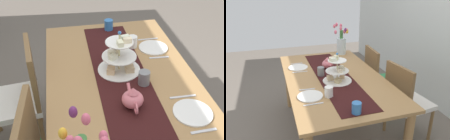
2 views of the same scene
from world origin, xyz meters
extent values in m
plane|color=#6B6056|center=(0.00, 0.00, 0.00)|extent=(8.00, 8.00, 0.00)
cube|color=#A37747|center=(0.00, 0.00, 0.74)|extent=(1.76, 1.01, 0.03)
cylinder|color=#A37747|center=(-0.81, -0.44, 0.36)|extent=(0.07, 0.07, 0.72)
cylinder|color=#A37747|center=(-0.81, 0.44, 0.36)|extent=(0.07, 0.07, 0.72)
cylinder|color=brown|center=(-0.13, 0.97, 0.21)|extent=(0.04, 0.04, 0.41)
cylinder|color=brown|center=(-0.49, 1.00, 0.21)|extent=(0.04, 0.04, 0.41)
cylinder|color=brown|center=(-0.16, 0.61, 0.21)|extent=(0.04, 0.04, 0.41)
cylinder|color=brown|center=(-0.52, 0.64, 0.21)|extent=(0.04, 0.04, 0.41)
cube|color=#389356|center=(-0.33, 0.81, 0.43)|extent=(0.45, 0.45, 0.05)
cube|color=brown|center=(-0.34, 0.62, 0.69)|extent=(0.42, 0.07, 0.45)
cylinder|color=brown|center=(0.44, 1.01, 0.21)|extent=(0.04, 0.04, 0.41)
cylinder|color=brown|center=(0.09, 0.96, 0.21)|extent=(0.04, 0.04, 0.41)
cylinder|color=brown|center=(0.49, 0.65, 0.21)|extent=(0.04, 0.04, 0.41)
cylinder|color=brown|center=(0.13, 0.61, 0.21)|extent=(0.04, 0.04, 0.41)
cube|color=silver|center=(0.29, 0.81, 0.43)|extent=(0.47, 0.47, 0.05)
cube|color=brown|center=(0.31, 0.62, 0.69)|extent=(0.42, 0.09, 0.45)
cube|color=black|center=(0.00, 0.00, 0.75)|extent=(1.58, 0.35, 0.00)
cylinder|color=beige|center=(0.12, 0.00, 0.90)|extent=(0.01, 0.01, 0.28)
cylinder|color=white|center=(0.12, 0.00, 0.76)|extent=(0.30, 0.30, 0.01)
cylinder|color=white|center=(0.12, 0.00, 0.87)|extent=(0.24, 0.24, 0.01)
cylinder|color=white|center=(0.12, 0.00, 0.98)|extent=(0.19, 0.19, 0.01)
cube|color=#D4BD85|center=(0.18, -0.01, 0.78)|extent=(0.07, 0.08, 0.05)
cube|color=#E5BE8C|center=(0.09, 0.06, 0.78)|extent=(0.07, 0.07, 0.04)
cube|color=#D7BA8D|center=(0.09, -0.07, 0.78)|extent=(0.07, 0.06, 0.04)
cube|color=beige|center=(0.18, 0.01, 0.89)|extent=(0.06, 0.04, 0.03)
cube|color=beige|center=(0.15, 0.05, 0.89)|extent=(0.05, 0.06, 0.03)
cube|color=beige|center=(0.09, 0.05, 0.89)|extent=(0.06, 0.07, 0.03)
cube|color=beige|center=(0.08, 0.01, 1.00)|extent=(0.06, 0.04, 0.03)
cube|color=beige|center=(0.11, -0.05, 1.00)|extent=(0.04, 0.06, 0.03)
cube|color=silver|center=(0.14, -0.04, 1.00)|extent=(0.05, 0.06, 0.03)
sphere|color=#3370B7|center=(0.12, 0.00, 1.05)|extent=(0.02, 0.02, 0.02)
ellipsoid|color=#D66B75|center=(-0.26, 0.00, 0.81)|extent=(0.13, 0.13, 0.10)
cone|color=#D66B75|center=(-0.26, 0.00, 0.87)|extent=(0.06, 0.06, 0.04)
cylinder|color=#D66B75|center=(-0.17, 0.00, 0.82)|extent=(0.07, 0.02, 0.06)
torus|color=#D66B75|center=(-0.34, 0.00, 0.81)|extent=(0.07, 0.01, 0.07)
cylinder|color=silver|center=(-0.75, 0.34, 0.86)|extent=(0.13, 0.13, 0.23)
cylinder|color=#3D7538|center=(-0.75, 0.34, 1.03)|extent=(0.04, 0.04, 0.12)
ellipsoid|color=#6B2860|center=(-0.63, 0.35, 1.12)|extent=(0.04, 0.04, 0.06)
ellipsoid|color=yellow|center=(-0.70, 0.40, 1.08)|extent=(0.04, 0.04, 0.06)
ellipsoid|color=#E5607A|center=(-0.74, 0.38, 1.07)|extent=(0.04, 0.04, 0.06)
ellipsoid|color=#E5607A|center=(-0.78, 0.43, 1.08)|extent=(0.04, 0.04, 0.06)
ellipsoid|color=#E5607A|center=(-0.81, 0.35, 1.14)|extent=(0.04, 0.04, 0.06)
ellipsoid|color=#E5607A|center=(-0.86, 0.30, 1.15)|extent=(0.04, 0.04, 0.06)
ellipsoid|color=#E5607A|center=(-0.83, 0.26, 1.14)|extent=(0.04, 0.04, 0.06)
ellipsoid|color=#E5607A|center=(-0.74, 0.25, 1.07)|extent=(0.04, 0.04, 0.06)
ellipsoid|color=#E5607A|center=(-0.69, 0.31, 1.13)|extent=(0.04, 0.04, 0.06)
cylinder|color=white|center=(-0.38, -0.33, 0.76)|extent=(0.23, 0.23, 0.01)
cube|color=silver|center=(-0.53, -0.33, 0.75)|extent=(0.02, 0.15, 0.01)
cube|color=silver|center=(-0.24, -0.33, 0.75)|extent=(0.02, 0.17, 0.01)
cylinder|color=white|center=(0.37, -0.33, 0.76)|extent=(0.23, 0.23, 0.01)
cube|color=silver|center=(0.22, -0.33, 0.75)|extent=(0.03, 0.15, 0.01)
cube|color=silver|center=(0.51, -0.33, 0.75)|extent=(0.02, 0.17, 0.01)
cylinder|color=slate|center=(-0.06, -0.13, 0.80)|extent=(0.08, 0.08, 0.09)
cylinder|color=white|center=(0.42, -0.17, 0.80)|extent=(0.08, 0.08, 0.09)
cylinder|color=#3370B7|center=(0.75, -0.04, 0.80)|extent=(0.08, 0.08, 0.09)
camera|label=1|loc=(-1.47, 0.35, 1.90)|focal=45.11mm
camera|label=2|loc=(2.12, -0.63, 1.71)|focal=35.51mm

